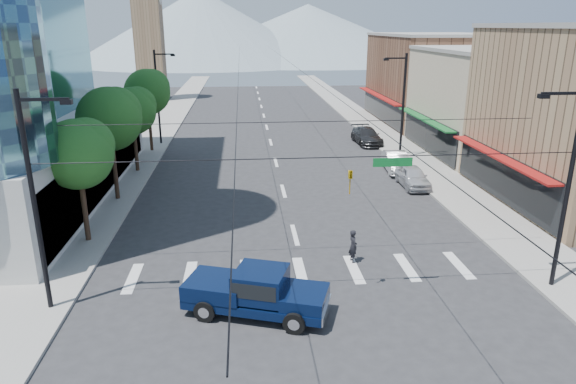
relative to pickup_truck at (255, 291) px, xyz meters
name	(u,v)px	position (x,y,z in m)	size (l,w,h in m)	color
ground	(308,287)	(2.41, 2.04, -1.02)	(160.00, 160.00, 0.00)	#28282B
sidewalk_left	(163,125)	(-9.59, 42.04, -0.95)	(4.00, 120.00, 0.15)	gray
sidewalk_right	(365,122)	(14.41, 42.04, -0.95)	(4.00, 120.00, 0.15)	gray
shop_mid	(496,103)	(22.41, 26.04, 3.48)	(12.00, 14.00, 9.00)	tan
shop_far	(433,80)	(22.41, 42.04, 3.98)	(12.00, 18.00, 10.00)	brown
clock_tower	(148,29)	(-14.09, 64.04, 9.62)	(4.80, 4.80, 20.40)	#8C6B4C
mountain_left	(201,26)	(-12.59, 152.04, 9.98)	(80.00, 80.00, 22.00)	gray
mountain_right	(308,32)	(22.41, 162.04, 7.98)	(90.00, 90.00, 18.00)	gray
tree_near	(80,152)	(-8.66, 8.14, 3.97)	(3.65, 3.64, 6.71)	black
tree_midnear	(112,117)	(-8.66, 15.14, 4.57)	(4.09, 4.09, 7.52)	black
tree_midfar	(134,109)	(-8.66, 22.14, 3.97)	(3.65, 3.64, 6.71)	black
tree_far	(149,91)	(-8.66, 29.14, 4.57)	(4.09, 4.09, 7.52)	black
signal_rig	(318,195)	(2.60, 1.04, 3.62)	(21.80, 0.20, 9.00)	black
lamp_pole_nw	(159,94)	(-8.26, 32.04, 3.92)	(2.00, 0.25, 9.00)	black
lamp_pole_ne	(402,103)	(13.07, 24.04, 3.92)	(2.00, 0.25, 9.00)	black
pickup_truck	(255,291)	(0.00, 0.00, 0.00)	(6.14, 3.78, 1.97)	#071435
pedestrian	(353,246)	(4.91, 4.38, -0.18)	(0.62, 0.40, 1.69)	black
parked_car_near	(413,177)	(11.81, 16.30, -0.28)	(1.77, 4.39, 1.50)	silver
parked_car_mid	(396,162)	(11.81, 20.46, -0.25)	(1.64, 4.70, 1.55)	silver
parked_car_far	(367,136)	(11.81, 30.53, -0.24)	(2.20, 5.41, 1.57)	#272729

